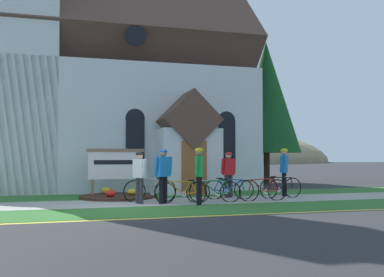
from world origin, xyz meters
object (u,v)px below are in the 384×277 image
bicycle_blue (229,189)px  cyclist_in_yellow_jersey (140,173)px  bicycle_white (181,192)px  bicycle_black (150,190)px  church_sign (116,165)px  roadside_conifer (266,97)px  cyclist_in_red_jersey (284,168)px  bicycle_green (264,190)px  cyclist_in_blue_jersey (199,171)px  cyclist_in_green_jersey (163,171)px  bicycle_silver (281,187)px  cyclist_in_white_jersey (229,171)px  bicycle_yellow (215,191)px

bicycle_blue → cyclist_in_yellow_jersey: 3.34m
bicycle_white → bicycle_black: bearing=145.5°
church_sign → roadside_conifer: (8.82, 5.59, 3.58)m
bicycle_white → cyclist_in_red_jersey: bearing=15.0°
bicycle_green → bicycle_white: size_ratio=1.04×
cyclist_in_red_jersey → roadside_conifer: bearing=69.3°
bicycle_green → bicycle_blue: (-0.93, 0.83, -0.02)m
bicycle_white → cyclist_in_blue_jersey: (0.41, -0.67, 0.69)m
cyclist_in_green_jersey → bicycle_black: bearing=110.8°
bicycle_silver → bicycle_white: bicycle_silver is taller
bicycle_green → cyclist_in_yellow_jersey: cyclist_in_yellow_jersey is taller
church_sign → cyclist_in_white_jersey: (3.92, -1.50, -0.20)m
bicycle_green → bicycle_white: bearing=176.9°
bicycle_black → cyclist_in_blue_jersey: size_ratio=0.99×
cyclist_in_white_jersey → roadside_conifer: bearing=55.4°
bicycle_silver → cyclist_in_red_jersey: size_ratio=0.98×
church_sign → cyclist_in_red_jersey: size_ratio=1.19×
bicycle_silver → bicycle_white: 3.89m
cyclist_in_yellow_jersey → cyclist_in_green_jersey: 0.76m
church_sign → bicycle_silver: size_ratio=1.21×
bicycle_silver → cyclist_in_white_jersey: size_ratio=1.06×
bicycle_silver → cyclist_in_yellow_jersey: bearing=-174.9°
cyclist_in_white_jersey → bicycle_green: bearing=-62.7°
bicycle_green → cyclist_in_white_jersey: 1.69m
bicycle_yellow → cyclist_in_blue_jersey: 1.16m
bicycle_yellow → cyclist_in_yellow_jersey: (-2.47, 0.20, 0.61)m
church_sign → bicycle_blue: bearing=-29.2°
bicycle_green → bicycle_white: 2.84m
bicycle_silver → bicycle_green: bearing=-144.4°
bicycle_yellow → cyclist_in_red_jersey: cyclist_in_red_jersey is taller
cyclist_in_red_jersey → bicycle_blue: bearing=-168.9°
bicycle_yellow → cyclist_in_green_jersey: 1.87m
church_sign → cyclist_in_green_jersey: bearing=-67.4°
cyclist_in_yellow_jersey → cyclist_in_red_jersey: cyclist_in_red_jersey is taller
bicycle_silver → church_sign: bearing=159.0°
cyclist_in_white_jersey → cyclist_in_green_jersey: (-2.72, -1.38, 0.06)m
bicycle_blue → roadside_conifer: size_ratio=0.22×
cyclist_in_yellow_jersey → cyclist_in_blue_jersey: cyclist_in_blue_jersey is taller
bicycle_blue → cyclist_in_yellow_jersey: size_ratio=1.03×
bicycle_blue → cyclist_in_green_jersey: size_ratio=0.98×
church_sign → cyclist_in_green_jersey: (1.20, -2.88, -0.13)m
cyclist_in_yellow_jersey → bicycle_black: bearing=49.0°
bicycle_blue → cyclist_in_red_jersey: size_ratio=0.95×
bicycle_black → bicycle_blue: bearing=1.2°
bicycle_blue → bicycle_yellow: bearing=-135.1°
church_sign → roadside_conifer: bearing=32.4°
bicycle_white → cyclist_in_green_jersey: cyclist_in_green_jersey is taller
church_sign → cyclist_in_blue_jersey: 4.08m
bicycle_green → bicycle_silver: size_ratio=1.02×
bicycle_blue → bicycle_silver: 1.95m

